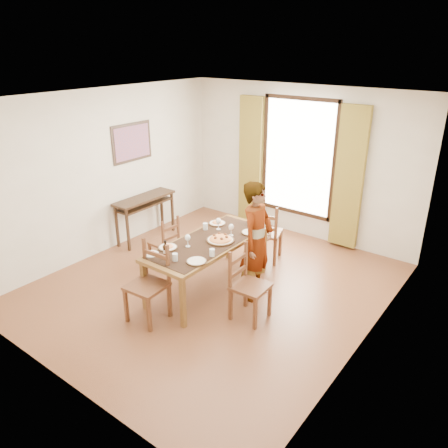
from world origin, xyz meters
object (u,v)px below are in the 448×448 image
Objects in this scene: console_table at (145,203)px; dining_table at (209,245)px; man at (257,241)px; pasta_platter at (220,238)px.

dining_table is at bearing -18.46° from console_table.
dining_table is 0.71m from man.
man reaches higher than console_table.
pasta_platter is at bearing 35.92° from dining_table.
console_table is at bearing 161.54° from dining_table.
dining_table is 0.20m from pasta_platter.
pasta_platter is (-0.51, -0.14, -0.04)m from man.
console_table is at bearing 165.05° from pasta_platter.
pasta_platter is at bearing -14.95° from console_table.
man is at bearing 15.36° from pasta_platter.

